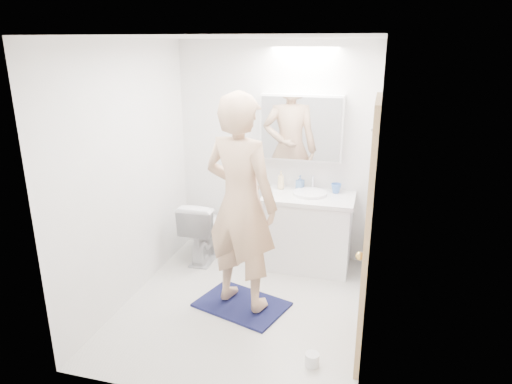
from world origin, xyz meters
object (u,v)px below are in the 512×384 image
(toothbrush_cup, at_px, (336,188))
(person, at_px, (241,203))
(toilet, at_px, (204,229))
(soap_bottle_b, at_px, (300,183))
(medicine_cabinet, at_px, (301,128))
(soap_bottle_a, at_px, (281,180))
(vanity_cabinet, at_px, (308,233))
(toilet_paper_roll, at_px, (312,359))

(toothbrush_cup, bearing_deg, person, -122.30)
(toilet, bearing_deg, soap_bottle_b, -164.90)
(toilet, bearing_deg, medicine_cabinet, -163.24)
(person, xyz_separation_m, soap_bottle_a, (0.12, 1.13, -0.10))
(person, height_order, soap_bottle_a, person)
(vanity_cabinet, xyz_separation_m, toilet, (-1.16, -0.11, -0.04))
(vanity_cabinet, xyz_separation_m, toothbrush_cup, (0.26, 0.16, 0.48))
(toilet, xyz_separation_m, toilet_paper_roll, (1.46, -1.52, -0.30))
(toothbrush_cup, bearing_deg, soap_bottle_b, 177.10)
(soap_bottle_b, height_order, toilet_paper_roll, soap_bottle_b)
(medicine_cabinet, bearing_deg, person, -104.95)
(medicine_cabinet, height_order, toilet, medicine_cabinet)
(soap_bottle_a, height_order, toilet_paper_roll, soap_bottle_a)
(toilet_paper_roll, bearing_deg, toothbrush_cup, 91.38)
(soap_bottle_a, bearing_deg, toothbrush_cup, 0.95)
(toilet, distance_m, toilet_paper_roll, 2.13)
(vanity_cabinet, distance_m, person, 1.25)
(vanity_cabinet, bearing_deg, toilet, -174.34)
(toilet_paper_roll, bearing_deg, soap_bottle_a, 109.84)
(vanity_cabinet, bearing_deg, soap_bottle_a, 156.30)
(soap_bottle_a, xyz_separation_m, soap_bottle_b, (0.21, 0.03, -0.02))
(toilet_paper_roll, bearing_deg, toilet, 133.86)
(toothbrush_cup, xyz_separation_m, toilet_paper_roll, (0.04, -1.80, -0.82))
(soap_bottle_b, bearing_deg, vanity_cabinet, -53.27)
(soap_bottle_a, distance_m, toothbrush_cup, 0.60)
(soap_bottle_a, relative_size, toothbrush_cup, 1.82)
(vanity_cabinet, bearing_deg, soap_bottle_b, 126.73)
(vanity_cabinet, height_order, soap_bottle_b, soap_bottle_b)
(toilet, distance_m, person, 1.30)
(soap_bottle_a, distance_m, toilet_paper_roll, 2.09)
(vanity_cabinet, distance_m, soap_bottle_b, 0.56)
(vanity_cabinet, relative_size, soap_bottle_a, 4.43)
(person, distance_m, soap_bottle_a, 1.14)
(toilet, bearing_deg, person, 128.10)
(medicine_cabinet, height_order, toothbrush_cup, medicine_cabinet)
(toilet, bearing_deg, toilet_paper_roll, 132.92)
(toothbrush_cup, relative_size, toilet_paper_roll, 1.01)
(toilet, height_order, soap_bottle_a, soap_bottle_a)
(medicine_cabinet, height_order, person, person)
(person, bearing_deg, soap_bottle_a, -78.39)
(person, relative_size, soap_bottle_a, 9.60)
(toilet, height_order, toothbrush_cup, toothbrush_cup)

